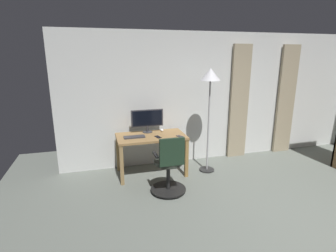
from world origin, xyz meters
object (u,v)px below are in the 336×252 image
Objects in this scene: desk at (151,141)px; computer_monitor at (147,119)px; computer_keyboard at (134,137)px; computer_mouse at (162,130)px; floor_lamp at (210,84)px; cell_phone_by_monitor at (158,137)px; cell_phone_face_up at (180,136)px; office_chair at (169,167)px.

computer_monitor reaches higher than desk.
computer_mouse reaches higher than computer_keyboard.
floor_lamp is at bearing 171.50° from desk.
desk is at bearing 40.94° from computer_mouse.
cell_phone_by_monitor is at bearing 65.69° from computer_mouse.
cell_phone_face_up is (-0.77, 0.16, -0.01)m from computer_keyboard.
office_chair is 9.45× the size of computer_mouse.
computer_keyboard reaches higher than desk.
office_chair is at bearing 33.26° from cell_phone_face_up.
office_chair is 6.56× the size of cell_phone_by_monitor.
computer_mouse reaches higher than cell_phone_by_monitor.
cell_phone_face_up is at bearing 116.33° from computer_mouse.
cell_phone_by_monitor is (-0.09, 0.14, 0.11)m from desk.
office_chair reaches higher than computer_mouse.
floor_lamp is (-1.04, 0.37, 0.64)m from computer_monitor.
computer_mouse is at bearing -139.06° from desk.
desk is 12.07× the size of computer_mouse.
cell_phone_by_monitor is 1.28m from floor_lamp.
computer_keyboard is 2.50× the size of cell_phone_by_monitor.
computer_keyboard is (0.28, 0.27, -0.23)m from computer_monitor.
computer_keyboard is (0.30, 0.05, 0.12)m from desk.
desk is 2.05× the size of computer_monitor.
floor_lamp is at bearing 34.51° from office_chair.
computer_mouse reaches higher than desk.
cell_phone_face_up is 1.04m from floor_lamp.
computer_monitor is at bearing -87.74° from cell_phone_by_monitor.
computer_mouse is 0.39m from cell_phone_by_monitor.
computer_keyboard reaches higher than cell_phone_face_up.
floor_lamp is (-0.56, -0.06, 0.88)m from cell_phone_face_up.
computer_monitor is (0.02, -0.22, 0.35)m from desk.
desk is at bearing -49.36° from cell_phone_face_up.
computer_mouse is 0.69× the size of cell_phone_by_monitor.
cell_phone_face_up is at bearing 168.02° from computer_keyboard.
cell_phone_face_up and cell_phone_by_monitor have the same top height.
computer_mouse is at bearing -129.42° from cell_phone_by_monitor.
computer_keyboard is at bearing -27.36° from cell_phone_by_monitor.
office_chair reaches higher than computer_keyboard.
cell_phone_by_monitor is at bearing 107.37° from computer_monitor.
office_chair is at bearing 98.04° from desk.
computer_keyboard is 0.40m from cell_phone_by_monitor.
office_chair is 0.50× the size of floor_lamp.
computer_mouse reaches higher than cell_phone_face_up.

